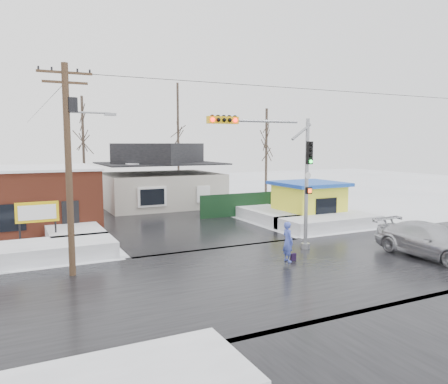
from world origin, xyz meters
name	(u,v)px	position (x,y,z in m)	size (l,w,h in m)	color
ground	(273,273)	(0.00, 0.00, 0.00)	(120.00, 120.00, 0.00)	white
road_ns	(273,273)	(0.00, 0.00, 0.01)	(10.00, 120.00, 0.02)	black
road_ew	(273,273)	(0.00, 0.00, 0.01)	(120.00, 10.00, 0.02)	black
snowbank_nw	(42,251)	(-9.00, 7.00, 0.40)	(7.00, 3.00, 0.80)	white
snowbank_ne	(329,222)	(9.00, 7.00, 0.40)	(7.00, 3.00, 0.80)	white
snowbank_nside_w	(71,230)	(-7.00, 12.00, 0.40)	(3.00, 8.00, 0.80)	white
snowbank_nside_e	(265,214)	(7.00, 12.00, 0.40)	(3.00, 8.00, 0.80)	white
traffic_signal	(283,166)	(2.43, 2.97, 4.54)	(6.05, 0.68, 7.00)	gray
utility_pole	(70,157)	(-7.93, 3.50, 5.11)	(3.15, 0.44, 9.00)	#382619
marquee_sign	(37,214)	(-9.00, 9.49, 1.92)	(2.20, 0.21, 2.55)	black
house	(160,177)	(2.00, 22.00, 2.62)	(10.40, 8.40, 5.76)	#BDB7AA
kiosk	(309,201)	(9.50, 9.99, 1.46)	(4.60, 4.60, 2.88)	#FCFB38
fence	(247,204)	(6.50, 14.00, 0.90)	(8.00, 0.12, 1.80)	black
tree_far_left	(82,118)	(-4.00, 26.00, 7.95)	(3.00, 3.00, 10.00)	#332821
tree_far_mid	(178,107)	(6.00, 28.00, 9.54)	(3.00, 3.00, 12.00)	#332821
tree_far_right	(266,128)	(12.00, 20.00, 7.16)	(3.00, 3.00, 9.00)	#332821
pedestrian	(288,242)	(1.62, 1.22, 0.97)	(0.71, 0.47, 1.95)	#4659C6
car	(430,241)	(8.51, -1.22, 0.83)	(2.34, 5.74, 1.67)	silver
shopping_bag	(293,257)	(1.96, 1.23, 0.17)	(0.28, 0.12, 0.35)	black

